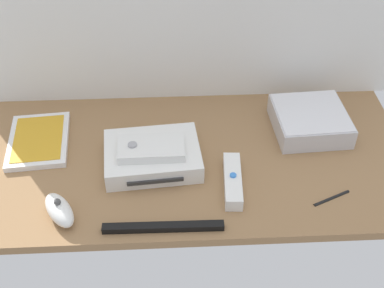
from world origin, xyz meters
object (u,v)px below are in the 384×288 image
Objects in this scene: mini_computer at (310,120)px; remote_nunchuk at (59,210)px; game_console at (152,156)px; sensor_bar at (163,227)px; remote_wand at (233,181)px; game_case at (39,140)px; stylus_pen at (332,197)px; remote_classic_pad at (151,148)px.

mini_computer is 1.65× the size of remote_nunchuk.
mini_computer is at bearing 10.49° from game_console.
remote_wand is at bearing 37.88° from sensor_bar.
game_console is 28.25cm from game_case.
stylus_pen is at bearing -23.03° from game_case.
game_console is 39.72cm from stylus_pen.
game_console is 0.93× the size of sensor_bar.
remote_nunchuk is (8.47, -23.44, 1.28)cm from game_case.
mini_computer is 39.73cm from remote_classic_pad.
remote_nunchuk is (-35.62, -6.98, 0.53)cm from remote_wand.
mini_computer reaches higher than stylus_pen.
game_case is at bearing 78.39° from remote_nunchuk.
mini_computer is 61.77cm from remote_nunchuk.
mini_computer is 0.75× the size of sensor_bar.
remote_wand is (44.08, -16.46, 0.75)cm from game_case.
remote_wand reaches higher than sensor_bar.
mini_computer is at bearing -7.18° from remote_nunchuk.
remote_nunchuk is at bearing -145.61° from game_console.
remote_nunchuk is 1.20× the size of stylus_pen.
remote_classic_pad is at bearing 161.70° from remote_wand.
game_case is 1.34× the size of remote_wand.
game_case reaches higher than stylus_pen.
game_case is 24.96cm from remote_nunchuk.
game_console is at bearing 7.72° from remote_nunchuk.
game_console is 1.24× the size of mini_computer.
remote_classic_pad reaches higher than remote_nunchuk.
sensor_bar is 35.96cm from stylus_pen.
remote_nunchuk reaches higher than sensor_bar.
game_case is (-64.76, -1.97, -1.88)cm from mini_computer.
game_case reaches higher than sensor_bar.
game_console is 1.48× the size of remote_wand.
remote_classic_pad is 1.61× the size of stylus_pen.
remote_wand is 19.04cm from remote_classic_pad.
remote_classic_pad is 19.04cm from sensor_bar.
game_case is 67.89cm from stylus_pen.
remote_classic_pad is (-37.95, -11.42, 2.77)cm from mini_computer.
remote_nunchuk is at bearing -143.20° from remote_classic_pad.
remote_nunchuk is at bearing -177.70° from stylus_pen.
stylus_pen is at bearing -9.24° from remote_wand.
mini_computer reaches higher than game_case.
sensor_bar is (-35.62, -29.73, -1.94)cm from mini_computer.
remote_nunchuk is at bearing -155.71° from mini_computer.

